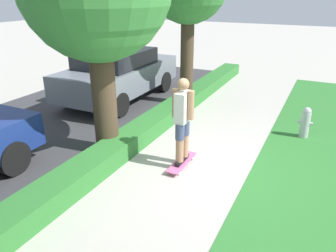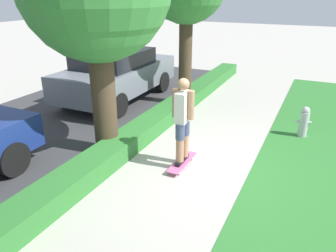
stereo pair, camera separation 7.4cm
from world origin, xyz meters
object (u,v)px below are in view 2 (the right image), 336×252
at_px(skateboard, 182,162).
at_px(parked_car_middle, 117,74).
at_px(fire_hydrant, 304,122).
at_px(skater_person, 183,119).

distance_m(skateboard, parked_car_middle, 4.69).
xyz_separation_m(skateboard, fire_hydrant, (2.51, -1.99, 0.29)).
distance_m(skateboard, skater_person, 0.90).
height_order(skateboard, parked_car_middle, parked_car_middle).
distance_m(skateboard, fire_hydrant, 3.22).
distance_m(skater_person, fire_hydrant, 3.26).
height_order(skateboard, skater_person, skater_person).
relative_size(parked_car_middle, fire_hydrant, 5.84).
height_order(skater_person, parked_car_middle, skater_person).
height_order(parked_car_middle, fire_hydrant, parked_car_middle).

